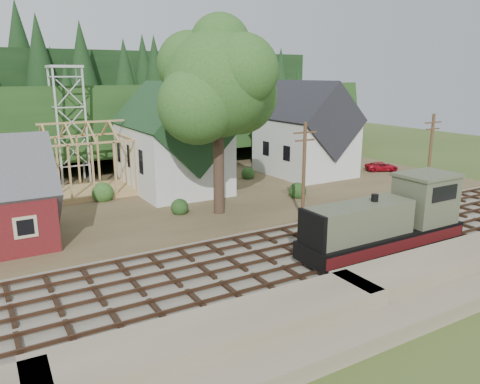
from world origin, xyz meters
TOP-DOWN VIEW (x-y plane):
  - ground at (0.00, 0.00)m, footprint 140.00×140.00m
  - embankment at (0.00, -8.50)m, footprint 64.00×5.00m
  - railroad_bed at (0.00, 0.00)m, footprint 64.00×11.00m
  - village_flat at (0.00, 18.00)m, footprint 64.00×26.00m
  - hillside at (0.00, 42.00)m, footprint 70.00×28.96m
  - ridge at (0.00, 58.00)m, footprint 80.00×20.00m
  - church at (2.00, 19.68)m, footprint 8.40×15.17m
  - farmhouse at (18.00, 19.00)m, footprint 8.40×10.80m
  - timber_frame at (-6.00, 22.00)m, footprint 8.20×6.20m
  - lattice_tower at (-6.00, 28.00)m, footprint 3.20×3.20m
  - big_tree at (2.17, 10.08)m, footprint 10.90×8.40m
  - telegraph_pole_near at (7.00, 5.20)m, footprint 2.20×0.28m
  - telegraph_pole_far at (22.00, 5.20)m, footprint 2.20×0.28m
  - locomotive at (7.69, -3.00)m, footprint 12.22×3.06m
  - car_blue at (-13.63, 12.39)m, footprint 1.82×3.85m
  - car_red at (26.97, 15.47)m, footprint 4.22×3.24m

SIDE VIEW (x-z plane):
  - ground at x=0.00m, z-range 0.00..0.00m
  - embankment at x=0.00m, z-range -0.80..0.80m
  - hillside at x=0.00m, z-range -6.37..6.37m
  - ridge at x=0.00m, z-range -6.00..6.00m
  - railroad_bed at x=0.00m, z-range 0.00..0.16m
  - village_flat at x=0.00m, z-range 0.00..0.30m
  - car_red at x=26.97m, z-range 0.30..1.36m
  - car_blue at x=-13.63m, z-range 0.30..1.57m
  - locomotive at x=7.69m, z-range -0.29..4.60m
  - timber_frame at x=-6.00m, z-range -0.23..6.76m
  - telegraph_pole_near at x=7.00m, z-range 0.25..8.25m
  - telegraph_pole_far at x=22.00m, z-range 0.25..8.25m
  - farmhouse at x=18.00m, z-range -0.43..10.17m
  - church at x=2.00m, z-range -1.32..11.68m
  - lattice_tower at x=-6.00m, z-range 3.97..16.10m
  - big_tree at x=2.17m, z-range 2.87..17.57m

